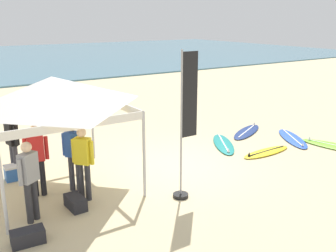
{
  "coord_description": "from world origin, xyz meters",
  "views": [
    {
      "loc": [
        -5.69,
        -8.36,
        4.03
      ],
      "look_at": [
        0.17,
        0.6,
        1.0
      ],
      "focal_mm": 40.89,
      "sensor_mm": 36.0,
      "label": 1
    }
  ],
  "objects": [
    {
      "name": "surfboard_blue",
      "position": [
        4.76,
        -0.22,
        0.04
      ],
      "size": [
        1.65,
        2.21,
        0.19
      ],
      "color": "blue",
      "rests_on": "ground"
    },
    {
      "name": "person_grey",
      "position": [
        -4.14,
        -0.93,
        0.99
      ],
      "size": [
        0.48,
        0.38,
        1.71
      ],
      "color": "#2D2D33",
      "rests_on": "ground"
    },
    {
      "name": "surfboard_teal",
      "position": [
        2.37,
        0.63,
        0.04
      ],
      "size": [
        1.6,
        2.13,
        0.19
      ],
      "color": "#19847F",
      "rests_on": "ground"
    },
    {
      "name": "gear_bag_near_tent",
      "position": [
        -4.44,
        -1.73,
        0.14
      ],
      "size": [
        0.62,
        0.36,
        0.28
      ],
      "primitive_type": "cube",
      "rotation": [
        0.0,
        0.0,
        3.07
      ],
      "color": "#232328",
      "rests_on": "ground"
    },
    {
      "name": "person_red",
      "position": [
        -3.7,
        0.18,
        0.99
      ],
      "size": [
        0.54,
        0.3,
        1.71
      ],
      "color": "black",
      "rests_on": "ground"
    },
    {
      "name": "banner_flag",
      "position": [
        -0.87,
        -1.7,
        1.57
      ],
      "size": [
        0.6,
        0.36,
        3.4
      ],
      "color": "#99999E",
      "rests_on": "ground"
    },
    {
      "name": "cooler_box",
      "position": [
        -3.98,
        1.48,
        0.2
      ],
      "size": [
        0.5,
        0.36,
        0.39
      ],
      "color": "#2D60B7",
      "rests_on": "ground"
    },
    {
      "name": "gear_bag_by_pole",
      "position": [
        -3.23,
        -0.9,
        0.14
      ],
      "size": [
        0.35,
        0.62,
        0.28
      ],
      "primitive_type": "cube",
      "rotation": [
        0.0,
        0.0,
        1.62
      ],
      "color": "#232328",
      "rests_on": "ground"
    },
    {
      "name": "surfboard_navy",
      "position": [
        4.03,
        1.24,
        0.04
      ],
      "size": [
        2.2,
        1.52,
        0.19
      ],
      "color": "navy",
      "rests_on": "ground"
    },
    {
      "name": "surfboard_yellow",
      "position": [
        2.97,
        -0.69,
        0.04
      ],
      "size": [
        1.92,
        0.59,
        0.19
      ],
      "color": "yellow",
      "rests_on": "ground"
    },
    {
      "name": "ground_plane",
      "position": [
        0.0,
        0.0,
        0.0
      ],
      "size": [
        80.0,
        80.0,
        0.0
      ],
      "primitive_type": "plane",
      "color": "beige"
    },
    {
      "name": "person_black",
      "position": [
        -3.91,
        1.7,
        0.99
      ],
      "size": [
        0.29,
        0.54,
        1.71
      ],
      "color": "#383842",
      "rests_on": "ground"
    },
    {
      "name": "person_yellow",
      "position": [
        -2.88,
        -0.59,
        0.99
      ],
      "size": [
        0.4,
        0.45,
        1.71
      ],
      "color": "#2D2D33",
      "rests_on": "ground"
    },
    {
      "name": "person_blue",
      "position": [
        -2.89,
        -0.01,
        0.99
      ],
      "size": [
        0.43,
        0.41,
        1.71
      ],
      "color": "#383842",
      "rests_on": "ground"
    },
    {
      "name": "canopy_tent",
      "position": [
        -3.17,
        0.34,
        2.39
      ],
      "size": [
        3.17,
        3.17,
        2.75
      ],
      "color": "#B7B7BC",
      "rests_on": "ground"
    }
  ]
}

